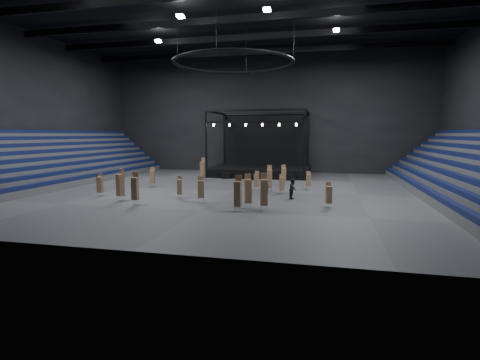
% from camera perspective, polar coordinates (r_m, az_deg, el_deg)
% --- Properties ---
extents(floor, '(50.00, 50.00, 0.00)m').
position_cam_1_polar(floor, '(39.18, -0.95, -1.64)').
color(floor, '#414144').
rests_on(floor, ground).
extents(ceiling, '(50.00, 42.00, 0.20)m').
position_cam_1_polar(ceiling, '(40.59, -1.01, 24.36)').
color(ceiling, black).
rests_on(ceiling, wall_back).
extents(wall_back, '(50.00, 0.20, 18.00)m').
position_cam_1_polar(wall_back, '(59.41, 4.04, 9.97)').
color(wall_back, black).
rests_on(wall_back, ground).
extents(wall_front, '(50.00, 0.20, 18.00)m').
position_cam_1_polar(wall_front, '(19.32, -16.97, 16.02)').
color(wall_front, black).
rests_on(wall_front, ground).
extents(wall_left, '(0.20, 42.00, 18.00)m').
position_cam_1_polar(wall_left, '(51.06, -29.77, 9.58)').
color(wall_left, black).
rests_on(wall_left, ground).
extents(bleachers_left, '(7.20, 40.00, 6.40)m').
position_cam_1_polar(bleachers_left, '(49.76, -27.52, 1.41)').
color(bleachers_left, '#4C4C4F').
rests_on(bleachers_left, floor).
extents(bleachers_right, '(7.20, 40.00, 6.40)m').
position_cam_1_polar(bleachers_right, '(40.14, 32.71, -0.05)').
color(bleachers_right, '#4C4C4F').
rests_on(bleachers_right, floor).
extents(stage, '(14.00, 10.00, 9.20)m').
position_cam_1_polar(stage, '(54.80, 3.18, 2.33)').
color(stage, black).
rests_on(stage, floor).
extents(truss_ring, '(12.30, 12.30, 5.15)m').
position_cam_1_polar(truss_ring, '(39.39, -0.99, 17.41)').
color(truss_ring, black).
rests_on(truss_ring, ceiling).
extents(roof_girders, '(49.00, 30.35, 0.70)m').
position_cam_1_polar(roof_girders, '(40.36, -1.00, 23.28)').
color(roof_girders, black).
rests_on(roof_girders, ceiling).
extents(floodlights, '(28.60, 16.60, 0.25)m').
position_cam_1_polar(floodlights, '(36.49, -2.68, 24.07)').
color(floodlights, white).
rests_on(floodlights, roof_girders).
extents(flight_case_left, '(1.29, 0.92, 0.78)m').
position_cam_1_polar(flight_case_left, '(49.90, -2.16, 0.66)').
color(flight_case_left, black).
rests_on(flight_case_left, floor).
extents(flight_case_mid, '(1.26, 0.73, 0.80)m').
position_cam_1_polar(flight_case_mid, '(48.32, 1.83, 0.47)').
color(flight_case_mid, black).
rests_on(flight_case_mid, floor).
extents(flight_case_right, '(1.41, 0.99, 0.85)m').
position_cam_1_polar(flight_case_right, '(48.44, 7.62, 0.46)').
color(flight_case_right, black).
rests_on(flight_case_right, floor).
extents(chair_stack_0, '(0.53, 0.53, 2.05)m').
position_cam_1_polar(chair_stack_0, '(35.03, -9.20, -0.98)').
color(chair_stack_0, silver).
rests_on(chair_stack_0, floor).
extents(chair_stack_1, '(0.69, 0.69, 2.85)m').
position_cam_1_polar(chair_stack_1, '(34.71, -17.78, -0.65)').
color(chair_stack_1, silver).
rests_on(chair_stack_1, floor).
extents(chair_stack_2, '(0.59, 0.59, 2.21)m').
position_cam_1_polar(chair_stack_2, '(43.11, -13.21, 0.54)').
color(chair_stack_2, silver).
rests_on(chair_stack_2, floor).
extents(chair_stack_3, '(0.65, 0.65, 2.93)m').
position_cam_1_polar(chair_stack_3, '(28.75, 3.66, -1.80)').
color(chair_stack_3, silver).
rests_on(chair_stack_3, floor).
extents(chair_stack_4, '(0.69, 0.69, 2.29)m').
position_cam_1_polar(chair_stack_4, '(32.32, -6.00, -1.33)').
color(chair_stack_4, silver).
rests_on(chair_stack_4, floor).
extents(chair_stack_5, '(0.52, 0.52, 2.75)m').
position_cam_1_polar(chair_stack_5, '(32.50, -15.71, -1.20)').
color(chair_stack_5, silver).
rests_on(chair_stack_5, floor).
extents(chair_stack_6, '(0.56, 0.56, 1.97)m').
position_cam_1_polar(chair_stack_6, '(40.49, 10.41, 0.04)').
color(chair_stack_6, silver).
rests_on(chair_stack_6, floor).
extents(chair_stack_7, '(0.51, 0.51, 2.22)m').
position_cam_1_polar(chair_stack_7, '(37.94, -20.58, -0.60)').
color(chair_stack_7, silver).
rests_on(chair_stack_7, floor).
extents(chair_stack_8, '(0.57, 0.57, 1.96)m').
position_cam_1_polar(chair_stack_8, '(37.13, 6.40, -0.53)').
color(chair_stack_8, silver).
rests_on(chair_stack_8, floor).
extents(chair_stack_9, '(0.52, 0.52, 2.03)m').
position_cam_1_polar(chair_stack_9, '(39.40, 2.53, -0.01)').
color(chair_stack_9, silver).
rests_on(chair_stack_9, floor).
extents(chair_stack_10, '(0.59, 0.59, 2.73)m').
position_cam_1_polar(chair_stack_10, '(38.48, 4.52, 0.27)').
color(chair_stack_10, silver).
rests_on(chair_stack_10, floor).
extents(chair_stack_11, '(0.50, 0.50, 2.80)m').
position_cam_1_polar(chair_stack_11, '(28.42, -0.33, -2.02)').
color(chair_stack_11, silver).
rests_on(chair_stack_11, floor).
extents(chair_stack_12, '(0.66, 0.66, 2.76)m').
position_cam_1_polar(chair_stack_12, '(29.74, 1.23, -1.64)').
color(chair_stack_12, silver).
rests_on(chair_stack_12, floor).
extents(chair_stack_13, '(0.56, 0.56, 2.94)m').
position_cam_1_polar(chair_stack_13, '(47.66, -5.71, 1.66)').
color(chair_stack_13, silver).
rests_on(chair_stack_13, floor).
extents(chair_stack_14, '(0.62, 0.62, 2.41)m').
position_cam_1_polar(chair_stack_14, '(43.25, 6.67, 0.81)').
color(chair_stack_14, silver).
rests_on(chair_stack_14, floor).
extents(chair_stack_15, '(0.54, 0.54, 2.07)m').
position_cam_1_polar(chair_stack_15, '(30.83, 13.38, -2.13)').
color(chair_stack_15, silver).
rests_on(chair_stack_15, floor).
extents(man_center, '(0.61, 0.44, 1.57)m').
position_cam_1_polar(man_center, '(36.46, 3.94, -1.05)').
color(man_center, black).
rests_on(man_center, floor).
extents(crew_member, '(0.89, 1.05, 1.88)m').
position_cam_1_polar(crew_member, '(34.32, 8.09, -1.35)').
color(crew_member, black).
rests_on(crew_member, floor).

